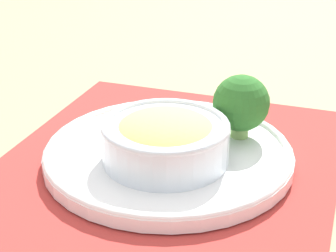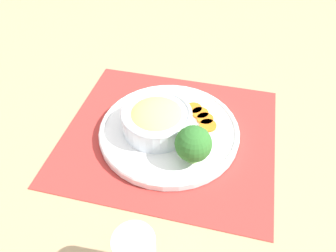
{
  "view_description": "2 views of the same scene",
  "coord_description": "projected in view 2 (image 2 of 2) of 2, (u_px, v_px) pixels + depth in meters",
  "views": [
    {
      "loc": [
        0.23,
        -0.59,
        0.35
      ],
      "look_at": [
        -0.0,
        0.01,
        0.05
      ],
      "focal_mm": 60.0,
      "sensor_mm": 36.0,
      "label": 1
    },
    {
      "loc": [
        0.5,
        0.14,
        0.54
      ],
      "look_at": [
        0.01,
        0.0,
        0.04
      ],
      "focal_mm": 35.0,
      "sensor_mm": 36.0,
      "label": 2
    }
  ],
  "objects": [
    {
      "name": "ground_plane",
      "position": [
        169.0,
        135.0,
        0.75
      ],
      "size": [
        4.0,
        4.0,
        0.0
      ],
      "primitive_type": "plane",
      "color": "tan"
    },
    {
      "name": "placemat",
      "position": [
        169.0,
        134.0,
        0.75
      ],
      "size": [
        0.44,
        0.49,
        0.0
      ],
      "color": "#B2332D",
      "rests_on": "ground_plane"
    },
    {
      "name": "plate",
      "position": [
        169.0,
        130.0,
        0.74
      ],
      "size": [
        0.32,
        0.32,
        0.02
      ],
      "color": "white",
      "rests_on": "placemat"
    },
    {
      "name": "bowl",
      "position": [
        157.0,
        119.0,
        0.72
      ],
      "size": [
        0.16,
        0.16,
        0.06
      ],
      "color": "silver",
      "rests_on": "plate"
    },
    {
      "name": "broccoli_floret",
      "position": [
        194.0,
        144.0,
        0.64
      ],
      "size": [
        0.07,
        0.07,
        0.09
      ],
      "color": "#84AD5B",
      "rests_on": "plate"
    },
    {
      "name": "carrot_slice_near",
      "position": [
        208.0,
        125.0,
        0.74
      ],
      "size": [
        0.04,
        0.04,
        0.01
      ],
      "color": "orange",
      "rests_on": "plate"
    },
    {
      "name": "carrot_slice_middle",
      "position": [
        205.0,
        119.0,
        0.76
      ],
      "size": [
        0.04,
        0.04,
        0.01
      ],
      "color": "orange",
      "rests_on": "plate"
    },
    {
      "name": "carrot_slice_far",
      "position": [
        200.0,
        113.0,
        0.77
      ],
      "size": [
        0.04,
        0.04,
        0.01
      ],
      "color": "orange",
      "rests_on": "plate"
    },
    {
      "name": "carrot_slice_extra",
      "position": [
        194.0,
        108.0,
        0.78
      ],
      "size": [
        0.04,
        0.04,
        0.01
      ],
      "color": "orange",
      "rests_on": "plate"
    }
  ]
}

